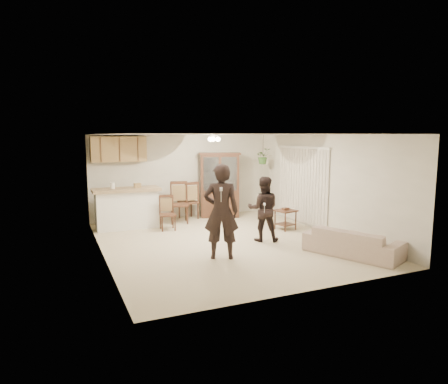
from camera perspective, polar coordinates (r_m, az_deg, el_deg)
name	(u,v)px	position (r m, az deg, el deg)	size (l,w,h in m)	color
floor	(225,242)	(9.40, 0.20, -7.19)	(6.50, 6.50, 0.00)	beige
ceiling	(225,134)	(9.07, 0.21, 8.24)	(5.50, 6.50, 0.02)	silver
wall_back	(183,176)	(12.18, -5.93, 2.26)	(5.50, 0.02, 2.50)	silver
wall_front	(309,215)	(6.35, 12.06, -3.22)	(5.50, 0.02, 2.50)	silver
wall_left	(101,197)	(8.45, -17.15, -0.62)	(0.02, 6.50, 2.50)	silver
wall_right	(323,184)	(10.55, 14.03, 1.17)	(0.02, 6.50, 2.50)	silver
breakfast_bar	(127,210)	(10.99, -13.69, -2.51)	(1.60, 0.55, 1.00)	white
bar_top	(126,190)	(10.90, -13.79, 0.33)	(1.75, 0.70, 0.08)	tan
upper_cabinets	(119,149)	(11.52, -14.82, 5.94)	(1.50, 0.34, 0.70)	olive
vertical_blinds	(302,186)	(11.27, 11.07, 0.92)	(0.06, 2.30, 2.10)	beige
ceiling_fixture	(214,138)	(10.25, -1.47, 7.65)	(0.36, 0.36, 0.20)	#FFEDBF
hanging_plant	(263,156)	(12.26, 5.59, 5.11)	(0.43, 0.37, 0.48)	#2F5220
plant_cord	(263,145)	(12.25, 5.61, 6.63)	(0.01, 0.01, 0.65)	black
sofa	(353,238)	(8.72, 17.91, -6.32)	(1.87, 0.73, 0.73)	beige
adult	(221,215)	(8.00, -0.41, -3.27)	(0.66, 0.43, 1.80)	black
child	(263,213)	(9.43, 5.62, -2.97)	(0.66, 0.51, 1.35)	black
china_hutch	(220,185)	(12.13, -0.62, 0.94)	(1.33, 0.87, 1.96)	#341A13
side_table	(285,219)	(10.70, 8.76, -3.88)	(0.57, 0.57, 0.59)	#341A13
chair_bar	(168,220)	(10.65, -8.05, -4.03)	(0.45, 0.45, 0.91)	#341A13
chair_hutch_left	(179,211)	(11.44, -6.38, -2.78)	(0.63, 0.63, 1.17)	#341A13
chair_hutch_right	(189,208)	(12.02, -5.08, -2.30)	(0.58, 0.58, 1.13)	#341A13
controller_adult	(221,189)	(7.46, -0.42, 0.42)	(0.05, 0.17, 0.05)	white
controller_child	(265,204)	(9.03, 5.81, -1.75)	(0.04, 0.13, 0.04)	white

